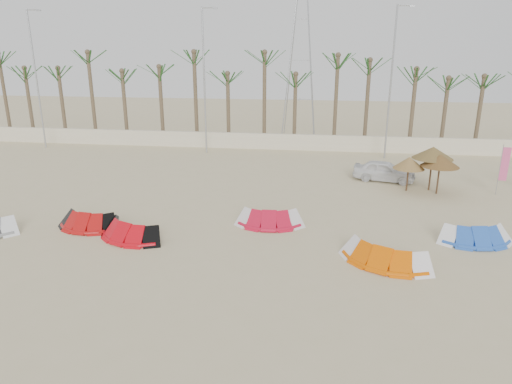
# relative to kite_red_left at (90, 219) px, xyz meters

# --- Properties ---
(ground) EXTENTS (120.00, 120.00, 0.00)m
(ground) POSITION_rel_kite_red_left_xyz_m (7.56, -3.57, -0.42)
(ground) COLOR tan
(ground) RESTS_ON ground
(boundary_wall) EXTENTS (60.00, 0.30, 1.30)m
(boundary_wall) POSITION_rel_kite_red_left_xyz_m (7.56, 18.43, 0.23)
(boundary_wall) COLOR beige
(boundary_wall) RESTS_ON ground
(palm_line) EXTENTS (52.00, 4.00, 7.70)m
(palm_line) POSITION_rel_kite_red_left_xyz_m (8.23, 19.93, 6.03)
(palm_line) COLOR brown
(palm_line) RESTS_ON ground
(lamp_a) EXTENTS (1.25, 0.14, 11.00)m
(lamp_a) POSITION_rel_kite_red_left_xyz_m (-12.40, 16.43, 5.35)
(lamp_a) COLOR #A5A8AD
(lamp_a) RESTS_ON ground
(lamp_b) EXTENTS (1.25, 0.14, 11.00)m
(lamp_b) POSITION_rel_kite_red_left_xyz_m (1.60, 16.43, 5.35)
(lamp_b) COLOR #A5A8AD
(lamp_b) RESTS_ON ground
(lamp_c) EXTENTS (1.25, 0.14, 11.00)m
(lamp_c) POSITION_rel_kite_red_left_xyz_m (15.60, 16.43, 5.35)
(lamp_c) COLOR #A5A8AD
(lamp_c) RESTS_ON ground
(pylon) EXTENTS (3.00, 3.00, 14.00)m
(pylon) POSITION_rel_kite_red_left_xyz_m (8.56, 24.43, -0.42)
(pylon) COLOR #A5A8AD
(pylon) RESTS_ON ground
(kite_red_left) EXTENTS (3.07, 1.77, 0.90)m
(kite_red_left) POSITION_rel_kite_red_left_xyz_m (0.00, 0.00, 0.00)
(kite_red_left) COLOR #AC0D0D
(kite_red_left) RESTS_ON ground
(kite_red_mid) EXTENTS (3.65, 2.51, 0.90)m
(kite_red_mid) POSITION_rel_kite_red_left_xyz_m (2.41, -0.83, 0.00)
(kite_red_mid) COLOR red
(kite_red_mid) RESTS_ON ground
(kite_red_right) EXTENTS (3.19, 1.62, 0.90)m
(kite_red_right) POSITION_rel_kite_red_left_xyz_m (8.37, 1.56, 0.00)
(kite_red_right) COLOR red
(kite_red_right) RESTS_ON ground
(kite_orange) EXTENTS (3.98, 2.81, 0.90)m
(kite_orange) POSITION_rel_kite_red_left_xyz_m (13.26, -1.81, 0.00)
(kite_orange) COLOR #E35800
(kite_orange) RESTS_ON ground
(kite_blue) EXTENTS (3.27, 1.89, 0.90)m
(kite_blue) POSITION_rel_kite_red_left_xyz_m (17.43, 0.79, 0.00)
(kite_blue) COLOR blue
(kite_blue) RESTS_ON ground
(parasol_left) EXTENTS (1.83, 1.83, 2.06)m
(parasol_left) POSITION_rel_kite_red_left_xyz_m (15.79, 7.97, 1.28)
(parasol_left) COLOR #4C331E
(parasol_left) RESTS_ON ground
(parasol_mid) EXTENTS (2.16, 2.16, 2.32)m
(parasol_mid) POSITION_rel_kite_red_left_xyz_m (17.42, 7.65, 1.55)
(parasol_mid) COLOR #4C331E
(parasol_mid) RESTS_ON ground
(parasol_right) EXTENTS (2.35, 2.35, 2.62)m
(parasol_right) POSITION_rel_kite_red_left_xyz_m (17.13, 8.32, 1.85)
(parasol_right) COLOR #4C331E
(parasol_right) RESTS_ON ground
(flag_pink) EXTENTS (0.45, 0.09, 2.96)m
(flag_pink) POSITION_rel_kite_red_left_xyz_m (20.92, 7.88, 1.34)
(flag_pink) COLOR #A5A8AD
(flag_pink) RESTS_ON ground
(car) EXTENTS (4.06, 2.39, 1.30)m
(car) POSITION_rel_kite_red_left_xyz_m (14.71, 9.97, 0.23)
(car) COLOR white
(car) RESTS_ON ground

